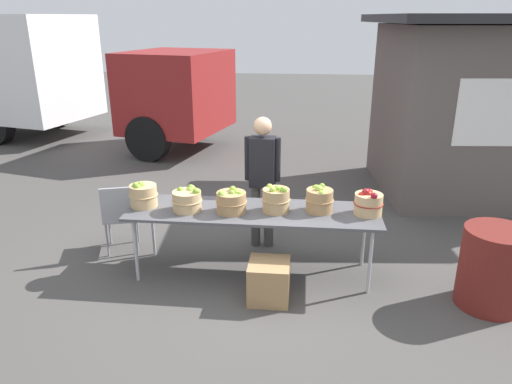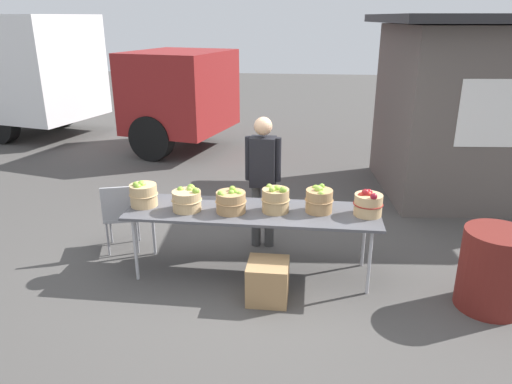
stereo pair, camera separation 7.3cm
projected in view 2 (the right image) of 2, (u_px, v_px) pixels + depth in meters
ground_plane at (253, 272)px, 5.40m from camera, size 40.00×40.00×0.00m
market_table at (253, 213)px, 5.15m from camera, size 2.70×0.76×0.75m
apple_basket_green_0 at (143, 194)px, 5.23m from camera, size 0.31×0.31×0.29m
apple_basket_green_1 at (187, 199)px, 5.11m from camera, size 0.33×0.33×0.27m
apple_basket_green_2 at (231, 201)px, 5.06m from camera, size 0.33×0.33×0.27m
apple_basket_green_3 at (276, 199)px, 5.07m from camera, size 0.30×0.30×0.30m
apple_basket_green_4 at (319, 200)px, 5.06m from camera, size 0.30×0.30×0.30m
apple_basket_red_0 at (368, 203)px, 4.98m from camera, size 0.31×0.31×0.29m
vendor_adult at (263, 173)px, 5.71m from camera, size 0.43×0.23×1.62m
box_truck at (42, 72)px, 11.08m from camera, size 7.99×3.93×2.75m
food_kiosk at (488, 107)px, 7.47m from camera, size 3.74×3.19×2.74m
folding_chair at (121, 212)px, 5.73m from camera, size 0.50×0.50×0.86m
trash_barrel at (493, 270)px, 4.63m from camera, size 0.64×0.64×0.81m
produce_crate at (268, 281)px, 4.82m from camera, size 0.41×0.41×0.41m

